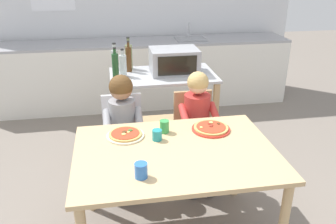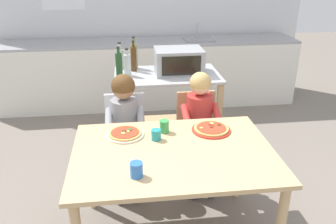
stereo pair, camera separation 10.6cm
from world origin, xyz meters
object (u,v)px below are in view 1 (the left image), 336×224
at_px(bottle_slim_sauce, 116,69).
at_px(drinking_cup_green, 164,126).
at_px(kitchen_island_cart, 163,102).
at_px(toaster_oven, 174,61).
at_px(pizza_plate_cream, 125,135).
at_px(bottle_clear_vinegar, 129,56).
at_px(pizza_plate_red_rimmed, 211,128).
at_px(dining_chair_right, 194,130).
at_px(bottle_dark_olive_oil, 129,59).
at_px(dining_chair_left, 123,135).
at_px(child_in_grey_shirt, 123,121).
at_px(child_in_red_shirt, 198,118).
at_px(drinking_cup_teal, 157,135).
at_px(dining_table, 175,162).
at_px(bottle_tall_green_wine, 115,59).
at_px(drinking_cup_blue, 141,170).
at_px(bottle_squat_spirits, 123,65).

bearing_deg(bottle_slim_sauce, drinking_cup_green, -66.10).
distance_m(kitchen_island_cart, toaster_oven, 0.42).
bearing_deg(pizza_plate_cream, bottle_clear_vinegar, 84.44).
relative_size(toaster_oven, pizza_plate_red_rimmed, 1.59).
bearing_deg(dining_chair_right, bottle_dark_olive_oil, 130.60).
bearing_deg(bottle_dark_olive_oil, bottle_slim_sauce, -110.55).
distance_m(bottle_dark_olive_oil, dining_chair_right, 0.96).
xyz_separation_m(bottle_dark_olive_oil, dining_chair_left, (-0.11, -0.59, -0.52)).
xyz_separation_m(child_in_grey_shirt, pizza_plate_cream, (0.00, -0.39, 0.07)).
relative_size(dining_chair_right, child_in_red_shirt, 0.79).
relative_size(kitchen_island_cart, dining_chair_right, 1.24).
distance_m(dining_chair_left, pizza_plate_cream, 0.57).
height_order(toaster_oven, drinking_cup_teal, toaster_oven).
height_order(bottle_slim_sauce, dining_table, bottle_slim_sauce).
relative_size(drinking_cup_teal, drinking_cup_green, 0.83).
bearing_deg(kitchen_island_cart, bottle_clear_vinegar, 143.02).
bearing_deg(bottle_tall_green_wine, pizza_plate_cream, -88.87).
relative_size(bottle_clear_vinegar, dining_chair_right, 0.39).
height_order(pizza_plate_cream, drinking_cup_teal, drinking_cup_teal).
bearing_deg(pizza_plate_cream, dining_chair_left, 90.01).
height_order(bottle_dark_olive_oil, drinking_cup_teal, bottle_dark_olive_oil).
relative_size(toaster_oven, dining_chair_left, 0.56).
relative_size(child_in_grey_shirt, drinking_cup_blue, 11.11).
bearing_deg(pizza_plate_red_rimmed, dining_chair_right, 90.01).
distance_m(bottle_slim_sauce, bottle_clear_vinegar, 0.48).
bearing_deg(bottle_squat_spirits, bottle_clear_vinegar, 73.01).
height_order(kitchen_island_cart, drinking_cup_blue, kitchen_island_cart).
bearing_deg(bottle_tall_green_wine, child_in_red_shirt, -51.88).
bearing_deg(bottle_squat_spirits, child_in_grey_shirt, -94.47).
relative_size(toaster_oven, drinking_cup_teal, 5.92).
height_order(bottle_squat_spirits, dining_chair_right, bottle_squat_spirits).
distance_m(bottle_clear_vinegar, dining_table, 1.51).
height_order(child_in_grey_shirt, child_in_red_shirt, same).
distance_m(child_in_red_shirt, pizza_plate_red_rimmed, 0.37).
bearing_deg(bottle_slim_sauce, dining_chair_right, -20.30).
xyz_separation_m(bottle_slim_sauce, drinking_cup_teal, (0.25, -0.82, -0.25)).
xyz_separation_m(kitchen_island_cart, bottle_dark_olive_oil, (-0.31, 0.14, 0.41)).
distance_m(bottle_clear_vinegar, pizza_plate_cream, 1.22).
bearing_deg(bottle_tall_green_wine, bottle_slim_sauce, -90.65).
bearing_deg(drinking_cup_blue, drinking_cup_green, 67.71).
xyz_separation_m(bottle_tall_green_wine, child_in_red_shirt, (0.66, -0.84, -0.32)).
relative_size(bottle_clear_vinegar, drinking_cup_blue, 3.46).
height_order(bottle_tall_green_wine, bottle_squat_spirits, bottle_tall_green_wine).
relative_size(kitchen_island_cart, pizza_plate_red_rimmed, 3.54).
xyz_separation_m(child_in_grey_shirt, drinking_cup_blue, (0.06, -0.92, 0.10)).
distance_m(bottle_slim_sauce, child_in_red_shirt, 0.84).
bearing_deg(bottle_slim_sauce, pizza_plate_cream, -87.72).
xyz_separation_m(toaster_oven, dining_chair_left, (-0.54, -0.48, -0.51)).
bearing_deg(drinking_cup_blue, pizza_plate_red_rimmed, 42.71).
bearing_deg(bottle_slim_sauce, dining_table, -70.79).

